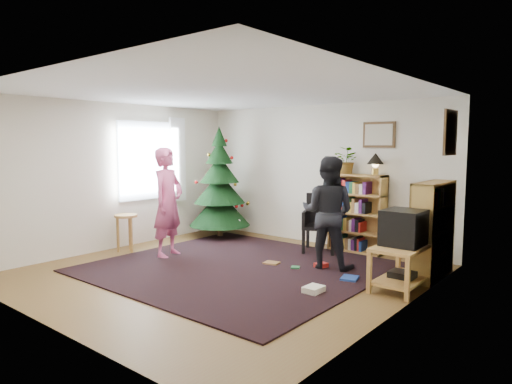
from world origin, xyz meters
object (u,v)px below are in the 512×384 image
Objects in this scene: person_standing at (168,202)px; stool at (126,223)px; person_by_chair at (328,213)px; picture_back at (379,135)px; crt_tv at (404,227)px; bookshelf_back at (357,212)px; armchair at (323,221)px; bookshelf_right at (432,229)px; tv_stand at (403,263)px; potted_plant at (347,160)px; picture_right at (450,133)px; table_lamp at (375,160)px; christmas_tree at (220,191)px.

stool is at bearing 92.12° from person_standing.
person_by_chair reaches higher than stool.
picture_back is 2.24m from crt_tv.
bookshelf_back is 1.34× the size of armchair.
bookshelf_right is at bearing -35.29° from armchair.
person_by_chair is (-1.21, 0.23, 0.49)m from tv_stand.
potted_plant is (-0.20, 0.00, 0.86)m from bookshelf_back.
picture_right reaches higher than bookshelf_right.
bookshelf_right reaches higher than crt_tv.
tv_stand is at bearing -55.33° from armchair.
potted_plant reaches higher than person_by_chair.
picture_right is 1.50m from table_lamp.
tv_stand is at bearing -55.81° from picture_back.
bookshelf_back is 2.87× the size of potted_plant.
picture_back is at bearing 151.31° from picture_right.
person_standing is (0.45, -1.65, -0.02)m from christmas_tree.
potted_plant is (-1.68, 0.73, 0.86)m from bookshelf_right.
stool is at bearing -140.59° from bookshelf_back.
stool is at bearing -166.84° from crt_tv.
christmas_tree is (-4.25, 0.02, -1.06)m from picture_right.
crt_tv is 4.47m from stool.
table_lamp is (-1.31, 0.59, -0.41)m from picture_right.
table_lamp is (0.01, -0.14, -0.41)m from picture_back.
person_by_chair is at bearing -97.14° from table_lamp.
picture_back reaches higher than crt_tv.
person_standing reaches higher than tv_stand.
tv_stand is at bearing -53.68° from table_lamp.
christmas_tree is at bearing -169.09° from table_lamp.
picture_right reaches higher than person_standing.
person_standing is at bearing -167.61° from crt_tv.
crt_tv is at bearing -53.76° from table_lamp.
christmas_tree is 2.58m from potted_plant.
potted_plant is at bearing 13.08° from christmas_tree.
picture_back reaches higher than bookshelf_back.
potted_plant reaches higher than table_lamp.
potted_plant reaches higher than tv_stand.
christmas_tree is 4.12m from bookshelf_right.
table_lamp is (0.30, 0.00, 0.88)m from bookshelf_back.
picture_right reaches higher than potted_plant.
stool is at bearing -157.93° from picture_right.
picture_right is 5.18m from stool.
christmas_tree is 2.24× the size of tv_stand.
stool is 1.75× the size of table_lamp.
bookshelf_right is 2.87× the size of potted_plant.
tv_stand is at bearing -12.36° from christmas_tree.
armchair is (-1.91, 0.37, -0.14)m from bookshelf_right.
picture_back is at bearing 124.19° from tv_stand.
bookshelf_right reaches higher than tv_stand.
bookshelf_back is 0.93m from table_lamp.
person_standing is (-3.54, -0.78, 0.10)m from crt_tv.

